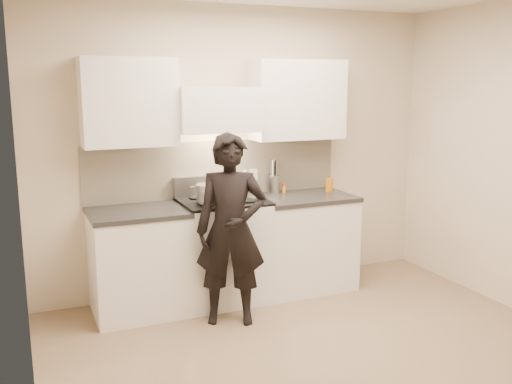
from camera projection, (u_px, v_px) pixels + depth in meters
ground_plane at (329, 359)px, 4.17m from camera, size 4.00×4.00×0.00m
room_shell at (302, 137)px, 4.18m from camera, size 4.04×3.54×2.70m
stove at (223, 250)px, 5.25m from camera, size 0.76×0.65×0.96m
counter_right at (303, 241)px, 5.57m from camera, size 0.92×0.67×0.92m
counter_left at (139, 261)px, 4.95m from camera, size 0.82×0.67×0.92m
wok at (237, 185)px, 5.35m from camera, size 0.32×0.39×0.26m
stock_pot at (210, 193)px, 4.97m from camera, size 0.35×0.29×0.16m
utensil_crock at (273, 183)px, 5.59m from camera, size 0.12×0.12×0.33m
spice_jar at (284, 188)px, 5.62m from camera, size 0.04×0.04×0.09m
oil_glass at (329, 185)px, 5.68m from camera, size 0.07×0.07×0.13m
person at (231, 230)px, 4.69m from camera, size 0.69×0.58×1.60m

